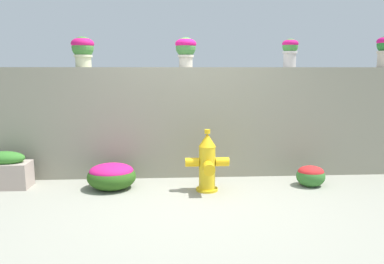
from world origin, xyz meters
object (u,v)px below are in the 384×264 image
at_px(potted_plant_2, 186,49).
at_px(potted_plant_3, 290,50).
at_px(flower_bush_left, 112,175).
at_px(fire_hydrant, 207,164).
at_px(potted_plant_1, 83,49).
at_px(planter_box, 5,170).
at_px(flower_bush_right, 311,175).

xyz_separation_m(potted_plant_2, potted_plant_3, (1.49, -0.01, -0.01)).
bearing_deg(flower_bush_left, fire_hydrant, -7.81).
distance_m(potted_plant_1, potted_plant_2, 1.44).
relative_size(fire_hydrant, planter_box, 1.25).
bearing_deg(fire_hydrant, flower_bush_left, 172.19).
distance_m(potted_plant_1, flower_bush_right, 3.58).
relative_size(potted_plant_1, flower_bush_left, 0.66).
xyz_separation_m(potted_plant_3, flower_bush_right, (0.16, -0.60, -1.68)).
xyz_separation_m(potted_plant_2, planter_box, (-2.41, -0.45, -1.60)).
relative_size(potted_plant_1, planter_box, 0.66).
relative_size(potted_plant_2, planter_box, 0.65).
xyz_separation_m(flower_bush_left, flower_bush_right, (2.66, -0.04, -0.03)).
bearing_deg(potted_plant_3, potted_plant_1, 178.66).
bearing_deg(potted_plant_2, flower_bush_left, -150.37).
bearing_deg(potted_plant_1, planter_box, -152.45).
bearing_deg(flower_bush_right, planter_box, 177.77).
distance_m(potted_plant_2, flower_bush_left, 2.02).
xyz_separation_m(potted_plant_1, potted_plant_3, (2.93, -0.07, -0.01)).
bearing_deg(planter_box, potted_plant_1, 27.55).
bearing_deg(fire_hydrant, potted_plant_2, 107.91).
bearing_deg(fire_hydrant, flower_bush_right, 5.41).
distance_m(potted_plant_1, fire_hydrant, 2.37).
relative_size(potted_plant_3, flower_bush_left, 0.63).
xyz_separation_m(potted_plant_2, fire_hydrant, (0.24, -0.74, -1.48)).
relative_size(potted_plant_3, flower_bush_right, 1.05).
height_order(potted_plant_3, flower_bush_right, potted_plant_3).
distance_m(flower_bush_left, planter_box, 1.42).
height_order(potted_plant_1, planter_box, potted_plant_1).
xyz_separation_m(potted_plant_1, planter_box, (-0.98, -0.51, -1.60)).
xyz_separation_m(fire_hydrant, flower_bush_right, (1.41, 0.13, -0.21)).
xyz_separation_m(fire_hydrant, planter_box, (-2.65, 0.29, -0.13)).
bearing_deg(flower_bush_right, potted_plant_2, 159.80).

